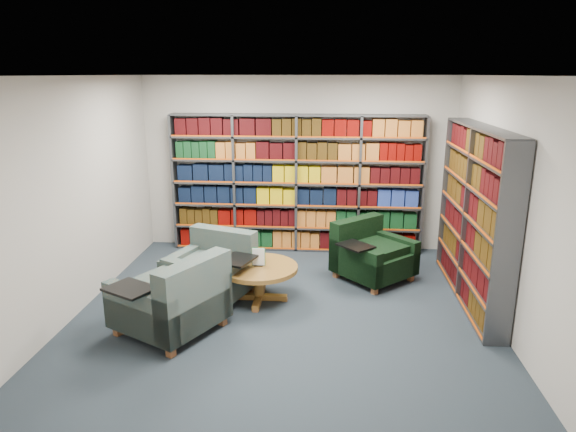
# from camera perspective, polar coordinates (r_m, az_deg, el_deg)

# --- Properties ---
(room_shell) EXTENTS (5.02, 5.02, 2.82)m
(room_shell) POSITION_cam_1_polar(r_m,az_deg,el_deg) (5.94, -0.46, 1.71)
(room_shell) COLOR black
(room_shell) RESTS_ON ground
(bookshelf_back) EXTENTS (4.00, 0.28, 2.20)m
(bookshelf_back) POSITION_cam_1_polar(r_m,az_deg,el_deg) (8.28, 0.96, 3.54)
(bookshelf_back) COLOR #47494F
(bookshelf_back) RESTS_ON ground
(bookshelf_right) EXTENTS (0.28, 2.50, 2.20)m
(bookshelf_right) POSITION_cam_1_polar(r_m,az_deg,el_deg) (6.83, 19.99, -0.03)
(bookshelf_right) COLOR #47494F
(bookshelf_right) RESTS_ON ground
(chair_teal_left) EXTENTS (1.23, 1.18, 0.84)m
(chair_teal_left) POSITION_cam_1_polar(r_m,az_deg,el_deg) (6.77, -8.23, -6.11)
(chair_teal_left) COLOR #032B40
(chair_teal_left) RESTS_ON ground
(chair_green_right) EXTENTS (1.27, 1.27, 0.82)m
(chair_green_right) POSITION_cam_1_polar(r_m,az_deg,el_deg) (7.39, 9.02, -4.33)
(chair_green_right) COLOR black
(chair_green_right) RESTS_ON ground
(chair_teal_front) EXTENTS (1.36, 1.36, 0.91)m
(chair_teal_front) POSITION_cam_1_polar(r_m,az_deg,el_deg) (5.92, -12.39, -9.33)
(chair_teal_front) COLOR #032B40
(chair_teal_front) RESTS_ON ground
(coffee_table) EXTENTS (1.00, 1.00, 0.70)m
(coffee_table) POSITION_cam_1_polar(r_m,az_deg,el_deg) (6.57, -3.27, -6.33)
(coffee_table) COLOR brown
(coffee_table) RESTS_ON ground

